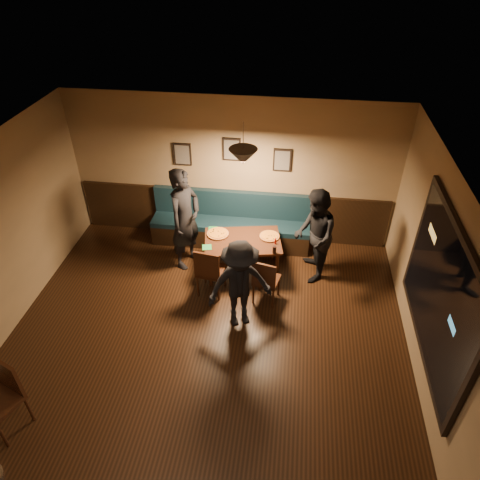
# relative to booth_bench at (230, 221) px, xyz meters

# --- Properties ---
(floor) EXTENTS (7.00, 7.00, 0.00)m
(floor) POSITION_rel_booth_bench_xyz_m (0.00, -3.20, -0.50)
(floor) COLOR black
(floor) RESTS_ON ground
(ceiling) EXTENTS (7.00, 7.00, 0.00)m
(ceiling) POSITION_rel_booth_bench_xyz_m (0.00, -3.20, 2.30)
(ceiling) COLOR silver
(ceiling) RESTS_ON ground
(wall_back) EXTENTS (6.00, 0.00, 6.00)m
(wall_back) POSITION_rel_booth_bench_xyz_m (0.00, 0.30, 0.90)
(wall_back) COLOR #8C704F
(wall_back) RESTS_ON ground
(wall_right) EXTENTS (0.00, 7.00, 7.00)m
(wall_right) POSITION_rel_booth_bench_xyz_m (3.00, -3.20, 0.90)
(wall_right) COLOR #8C704F
(wall_right) RESTS_ON ground
(wainscot) EXTENTS (5.88, 0.06, 1.00)m
(wainscot) POSITION_rel_booth_bench_xyz_m (0.00, 0.27, 0.00)
(wainscot) COLOR black
(wainscot) RESTS_ON ground
(booth_bench) EXTENTS (3.00, 0.60, 1.00)m
(booth_bench) POSITION_rel_booth_bench_xyz_m (0.00, 0.00, 0.00)
(booth_bench) COLOR #0F232D
(booth_bench) RESTS_ON ground
(window_frame) EXTENTS (0.06, 2.56, 1.86)m
(window_frame) POSITION_rel_booth_bench_xyz_m (2.96, -2.70, 1.00)
(window_frame) COLOR black
(window_frame) RESTS_ON wall_right
(window_glass) EXTENTS (0.00, 2.40, 2.40)m
(window_glass) POSITION_rel_booth_bench_xyz_m (2.93, -2.70, 1.00)
(window_glass) COLOR black
(window_glass) RESTS_ON wall_right
(picture_left) EXTENTS (0.32, 0.04, 0.42)m
(picture_left) POSITION_rel_booth_bench_xyz_m (-0.90, 0.27, 1.20)
(picture_left) COLOR black
(picture_left) RESTS_ON wall_back
(picture_center) EXTENTS (0.32, 0.04, 0.42)m
(picture_center) POSITION_rel_booth_bench_xyz_m (0.00, 0.27, 1.35)
(picture_center) COLOR black
(picture_center) RESTS_ON wall_back
(picture_right) EXTENTS (0.32, 0.04, 0.42)m
(picture_right) POSITION_rel_booth_bench_xyz_m (0.90, 0.27, 1.20)
(picture_right) COLOR black
(picture_right) RESTS_ON wall_back
(pendant_lamp) EXTENTS (0.44, 0.44, 0.25)m
(pendant_lamp) POSITION_rel_booth_bench_xyz_m (0.34, -0.83, 1.75)
(pendant_lamp) COLOR black
(pendant_lamp) RESTS_ON ceiling
(dining_table) EXTENTS (1.42, 1.05, 0.69)m
(dining_table) POSITION_rel_booth_bench_xyz_m (0.34, -0.83, -0.15)
(dining_table) COLOR black
(dining_table) RESTS_ON floor
(chair_near_left) EXTENTS (0.47, 0.47, 0.95)m
(chair_near_left) POSITION_rel_booth_bench_xyz_m (-0.11, -1.41, -0.03)
(chair_near_left) COLOR black
(chair_near_left) RESTS_ON floor
(chair_near_right) EXTENTS (0.46, 0.46, 0.88)m
(chair_near_right) POSITION_rel_booth_bench_xyz_m (0.82, -1.49, -0.06)
(chair_near_right) COLOR black
(chair_near_right) RESTS_ON floor
(diner_left) EXTENTS (0.70, 0.82, 1.90)m
(diner_left) POSITION_rel_booth_bench_xyz_m (-0.68, -0.70, 0.45)
(diner_left) COLOR black
(diner_left) RESTS_ON floor
(diner_right) EXTENTS (0.72, 0.89, 1.69)m
(diner_right) POSITION_rel_booth_bench_xyz_m (1.54, -0.77, 0.35)
(diner_right) COLOR black
(diner_right) RESTS_ON floor
(diner_front) EXTENTS (1.12, 0.89, 1.52)m
(diner_front) POSITION_rel_booth_bench_xyz_m (0.46, -2.04, 0.26)
(diner_front) COLOR black
(diner_front) RESTS_ON floor
(pizza_a) EXTENTS (0.42, 0.42, 0.04)m
(pizza_a) POSITION_rel_booth_bench_xyz_m (-0.11, -0.73, 0.21)
(pizza_a) COLOR orange
(pizza_a) RESTS_ON dining_table
(pizza_b) EXTENTS (0.42, 0.42, 0.04)m
(pizza_b) POSITION_rel_booth_bench_xyz_m (0.35, -1.06, 0.21)
(pizza_b) COLOR orange
(pizza_b) RESTS_ON dining_table
(pizza_c) EXTENTS (0.45, 0.45, 0.04)m
(pizza_c) POSITION_rel_booth_bench_xyz_m (0.79, -0.68, 0.21)
(pizza_c) COLOR orange
(pizza_c) RESTS_ON dining_table
(soda_glass) EXTENTS (0.07, 0.07, 0.13)m
(soda_glass) POSITION_rel_booth_bench_xyz_m (0.90, -1.11, 0.26)
(soda_glass) COLOR black
(soda_glass) RESTS_ON dining_table
(tabasco_bottle) EXTENTS (0.04, 0.04, 0.13)m
(tabasco_bottle) POSITION_rel_booth_bench_xyz_m (0.90, -0.86, 0.26)
(tabasco_bottle) COLOR #940A04
(tabasco_bottle) RESTS_ON dining_table
(napkin_a) EXTENTS (0.17, 0.17, 0.01)m
(napkin_a) POSITION_rel_booth_bench_xyz_m (-0.23, -0.57, 0.19)
(napkin_a) COLOR #1D6E2C
(napkin_a) RESTS_ON dining_table
(napkin_b) EXTENTS (0.18, 0.18, 0.01)m
(napkin_b) POSITION_rel_booth_bench_xyz_m (-0.23, -1.11, 0.19)
(napkin_b) COLOR #207934
(napkin_b) RESTS_ON dining_table
(cutlery_set) EXTENTS (0.21, 0.05, 0.00)m
(cutlery_set) POSITION_rel_booth_bench_xyz_m (0.28, -1.22, 0.19)
(cutlery_set) COLOR white
(cutlery_set) RESTS_ON dining_table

